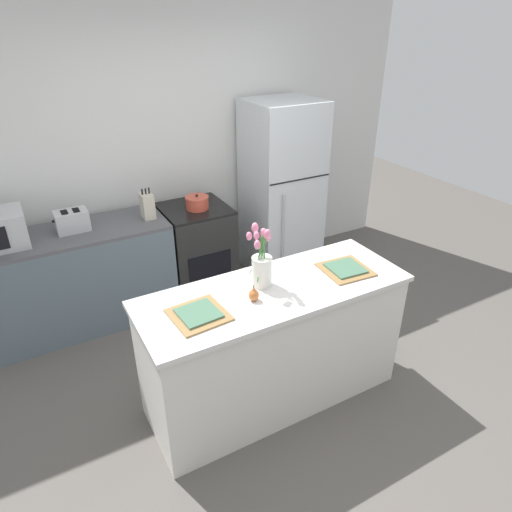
% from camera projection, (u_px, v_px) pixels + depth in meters
% --- Properties ---
extents(ground_plane, '(10.00, 10.00, 0.00)m').
position_uv_depth(ground_plane, '(272.00, 394.00, 3.37)').
color(ground_plane, '#59544F').
extents(back_wall, '(5.20, 0.08, 2.70)m').
position_uv_depth(back_wall, '(165.00, 150.00, 4.27)').
color(back_wall, silver).
rests_on(back_wall, ground_plane).
extents(kitchen_island, '(1.80, 0.66, 0.92)m').
position_uv_depth(kitchen_island, '(274.00, 345.00, 3.15)').
color(kitchen_island, silver).
rests_on(kitchen_island, ground_plane).
extents(back_counter, '(1.68, 0.60, 0.90)m').
position_uv_depth(back_counter, '(73.00, 280.00, 3.94)').
color(back_counter, slate).
rests_on(back_counter, ground_plane).
extents(stove_range, '(0.60, 0.61, 0.90)m').
position_uv_depth(stove_range, '(197.00, 250.00, 4.43)').
color(stove_range, black).
rests_on(stove_range, ground_plane).
extents(refrigerator, '(0.68, 0.67, 1.78)m').
position_uv_depth(refrigerator, '(281.00, 191.00, 4.63)').
color(refrigerator, silver).
rests_on(refrigerator, ground_plane).
extents(flower_vase, '(0.15, 0.17, 0.42)m').
position_uv_depth(flower_vase, '(262.00, 265.00, 2.91)').
color(flower_vase, silver).
rests_on(flower_vase, kitchen_island).
extents(pear_figurine, '(0.07, 0.07, 0.11)m').
position_uv_depth(pear_figurine, '(254.00, 295.00, 2.79)').
color(pear_figurine, '#C66B33').
rests_on(pear_figurine, kitchen_island).
extents(plate_setting_left, '(0.34, 0.34, 0.02)m').
position_uv_depth(plate_setting_left, '(199.00, 314.00, 2.67)').
color(plate_setting_left, olive).
rests_on(plate_setting_left, kitchen_island).
extents(plate_setting_right, '(0.34, 0.34, 0.02)m').
position_uv_depth(plate_setting_right, '(345.00, 269.00, 3.14)').
color(plate_setting_right, olive).
rests_on(plate_setting_right, kitchen_island).
extents(toaster, '(0.28, 0.18, 0.17)m').
position_uv_depth(toaster, '(72.00, 221.00, 3.74)').
color(toaster, '#B7BABC').
rests_on(toaster, back_counter).
extents(cooking_pot, '(0.22, 0.22, 0.14)m').
position_uv_depth(cooking_pot, '(197.00, 203.00, 4.17)').
color(cooking_pot, '#CC4C38').
rests_on(cooking_pot, stove_range).
extents(knife_block, '(0.10, 0.14, 0.27)m').
position_uv_depth(knife_block, '(147.00, 206.00, 3.96)').
color(knife_block, beige).
rests_on(knife_block, back_counter).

